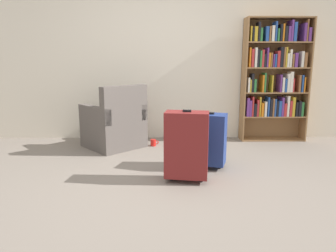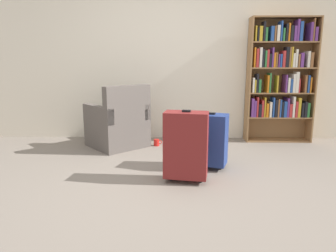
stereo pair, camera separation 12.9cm
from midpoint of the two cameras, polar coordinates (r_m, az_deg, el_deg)
ground_plane at (r=3.17m, az=-1.79°, el=-11.07°), size 10.23×10.23×0.00m
back_wall at (r=5.02m, az=-1.53°, el=12.61°), size 5.85×0.10×2.60m
bookshelf at (r=5.09m, az=18.09°, el=8.50°), size 0.99×0.28×1.85m
armchair at (r=4.57m, az=-10.37°, el=0.08°), size 0.99×0.99×0.90m
mug at (r=4.62m, az=-3.46°, el=-3.03°), size 0.12×0.08×0.10m
suitcase_dark_red at (r=3.21m, az=2.24°, el=-3.43°), size 0.47×0.30×0.75m
suitcase_navy_blue at (r=3.65m, az=6.49°, el=-2.37°), size 0.43×0.36×0.65m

